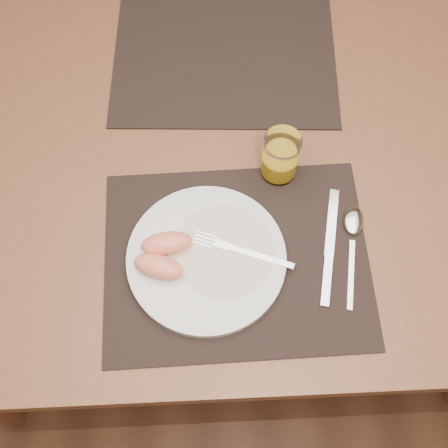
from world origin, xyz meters
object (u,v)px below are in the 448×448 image
fork (235,249)px  table (232,172)px  spoon (353,228)px  placemat_far (225,58)px  plate (206,258)px  juice_glass (280,158)px  placemat_near (237,259)px  knife (329,256)px

fork → table: bearing=88.1°
table → spoon: bearing=-41.0°
placemat_far → plate: size_ratio=1.67×
table → juice_glass: bearing=-32.4°
table → placemat_near: placemat_near is taller
table → fork: (-0.01, -0.21, 0.11)m
fork → juice_glass: 0.18m
knife → juice_glass: (-0.07, 0.17, 0.04)m
plate → fork: size_ratio=1.60×
placemat_near → fork: size_ratio=2.66×
spoon → juice_glass: (-0.12, 0.12, 0.04)m
table → placemat_far: size_ratio=3.11×
plate → juice_glass: 0.22m
placemat_far → juice_glass: 0.29m
plate → fork: fork is taller
table → placemat_near: 0.24m
knife → spoon: 0.07m
placemat_far → knife: size_ratio=2.06×
juice_glass → fork: bearing=-119.1°
placemat_near → knife: size_ratio=2.06×
fork → spoon: size_ratio=0.88×
table → placemat_near: bearing=-91.0°
plate → fork: (0.05, 0.01, 0.01)m
knife → spoon: (0.05, 0.05, 0.00)m
placemat_near → spoon: spoon is taller
fork → knife: fork is taller
placemat_near → juice_glass: size_ratio=4.53×
table → placemat_far: placemat_far is taller
placemat_far → fork: 0.43m
placemat_near → placemat_far: same height
placemat_far → plate: (-0.05, -0.44, 0.01)m
placemat_near → juice_glass: juice_glass is taller
fork → plate: bearing=-167.0°
placemat_far → spoon: size_ratio=2.35×
placemat_near → placemat_far: (-0.00, 0.44, 0.00)m
plate → knife: size_ratio=1.24×
placemat_far → plate: bearing=-96.6°
placemat_near → knife: 0.16m
knife → spoon: bearing=45.4°
fork → juice_glass: bearing=60.9°
knife → juice_glass: 0.19m
placemat_far → table: bearing=-88.9°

